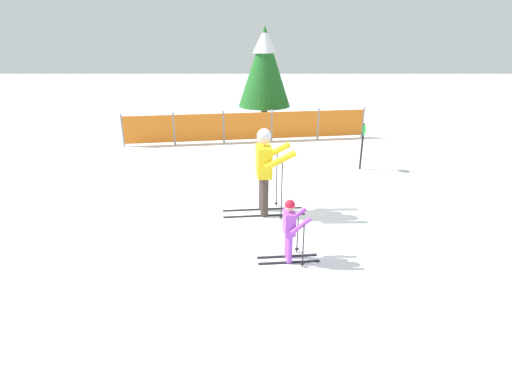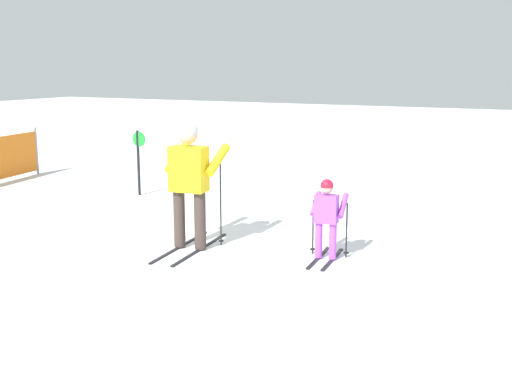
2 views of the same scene
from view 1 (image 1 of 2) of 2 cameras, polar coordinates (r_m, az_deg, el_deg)
ground_plane at (r=8.08m, az=2.35°, el=-3.09°), size 60.00×60.00×0.00m
skier_adult at (r=7.73m, az=1.55°, el=4.05°), size 1.66×0.78×1.73m
skier_child at (r=6.23m, az=5.11°, el=-4.86°), size 1.00×0.52×1.05m
safety_fence at (r=13.41m, az=-0.96°, el=9.39°), size 8.00×1.30×1.05m
conifer_far at (r=15.59m, az=1.46°, el=17.60°), size 1.98×1.98×3.67m
trail_marker at (r=10.87m, az=15.19°, el=7.02°), size 0.05×0.28×1.23m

